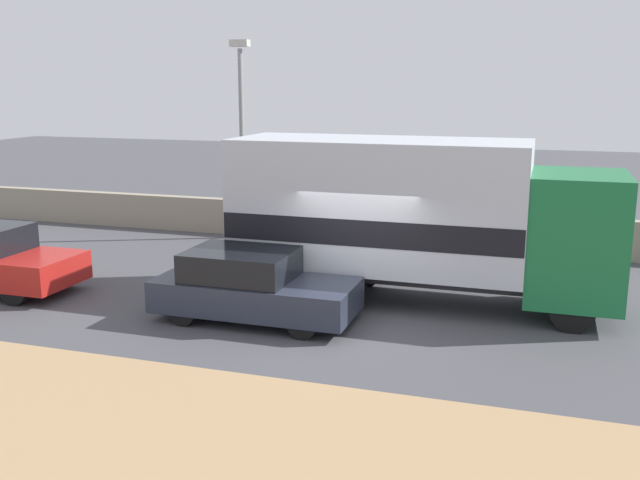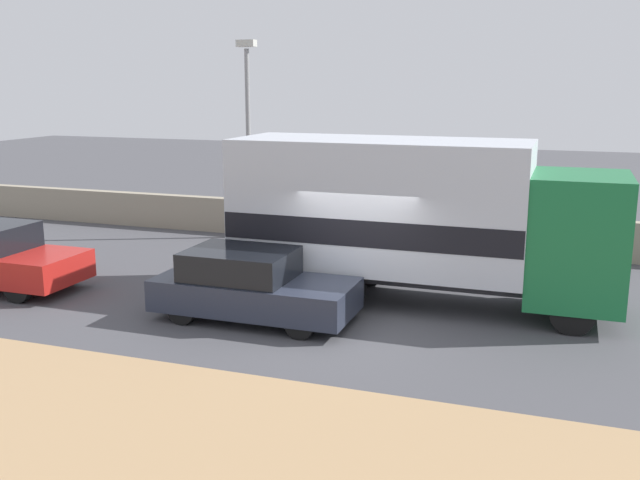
# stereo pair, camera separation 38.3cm
# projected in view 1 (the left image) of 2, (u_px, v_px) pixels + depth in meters

# --- Properties ---
(ground_plane) EXTENTS (80.00, 80.00, 0.00)m
(ground_plane) POSITION_uv_depth(u_px,v_px,m) (348.00, 323.00, 14.13)
(ground_plane) COLOR #47474C
(dirt_shoulder_foreground) EXTENTS (60.00, 4.59, 0.04)m
(dirt_shoulder_foreground) POSITION_uv_depth(u_px,v_px,m) (236.00, 451.00, 9.18)
(dirt_shoulder_foreground) COLOR tan
(dirt_shoulder_foreground) RESTS_ON ground_plane
(stone_wall_backdrop) EXTENTS (60.00, 0.35, 1.09)m
(stone_wall_backdrop) POSITION_uv_depth(u_px,v_px,m) (414.00, 228.00, 20.65)
(stone_wall_backdrop) COLOR gray
(stone_wall_backdrop) RESTS_ON ground_plane
(street_lamp) EXTENTS (0.56, 0.28, 5.88)m
(street_lamp) POSITION_uv_depth(u_px,v_px,m) (242.00, 124.00, 21.16)
(street_lamp) COLOR gray
(street_lamp) RESTS_ON ground_plane
(box_truck) EXTENTS (8.09, 2.45, 3.50)m
(box_truck) POSITION_uv_depth(u_px,v_px,m) (412.00, 215.00, 15.16)
(box_truck) COLOR #196B38
(box_truck) RESTS_ON ground_plane
(car_hatchback) EXTENTS (4.01, 1.74, 1.41)m
(car_hatchback) POSITION_uv_depth(u_px,v_px,m) (252.00, 286.00, 14.21)
(car_hatchback) COLOR #282D3D
(car_hatchback) RESTS_ON ground_plane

